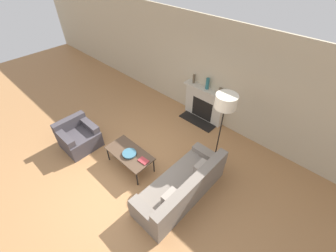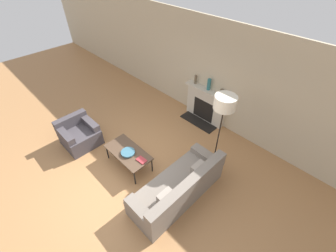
# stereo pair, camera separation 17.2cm
# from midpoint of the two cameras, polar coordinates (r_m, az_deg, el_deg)

# --- Properties ---
(ground_plane) EXTENTS (18.00, 18.00, 0.00)m
(ground_plane) POSITION_cam_midpoint_polar(r_m,az_deg,el_deg) (5.47, -9.08, -13.09)
(ground_plane) COLOR #A87547
(wall_back) EXTENTS (18.00, 0.06, 2.90)m
(wall_back) POSITION_cam_midpoint_polar(r_m,az_deg,el_deg) (6.32, 13.35, 12.09)
(wall_back) COLOR #BCAD8E
(wall_back) RESTS_ON ground_plane
(fireplace) EXTENTS (1.39, 0.59, 1.04)m
(fireplace) POSITION_cam_midpoint_polar(r_m,az_deg,el_deg) (6.78, 10.19, 5.29)
(fireplace) COLOR beige
(fireplace) RESTS_ON ground_plane
(couch) EXTENTS (0.84, 2.15, 0.81)m
(couch) POSITION_cam_midpoint_polar(r_m,az_deg,el_deg) (4.91, 3.80, -15.34)
(couch) COLOR slate
(couch) RESTS_ON ground_plane
(armchair_near) EXTENTS (0.86, 0.87, 0.75)m
(armchair_near) POSITION_cam_midpoint_polar(r_m,az_deg,el_deg) (6.40, -20.90, -2.05)
(armchair_near) COLOR #423D42
(armchair_near) RESTS_ON ground_plane
(coffee_table) EXTENTS (1.18, 0.60, 0.46)m
(coffee_table) POSITION_cam_midpoint_polar(r_m,az_deg,el_deg) (5.42, -9.21, -6.70)
(coffee_table) COLOR #4C3828
(coffee_table) RESTS_ON ground_plane
(bowl) EXTENTS (0.32, 0.32, 0.06)m
(bowl) POSITION_cam_midpoint_polar(r_m,az_deg,el_deg) (5.33, -9.23, -6.65)
(bowl) COLOR #38667A
(bowl) RESTS_ON coffee_table
(book) EXTENTS (0.24, 0.17, 0.02)m
(book) POSITION_cam_midpoint_polar(r_m,az_deg,el_deg) (5.17, -5.79, -8.61)
(book) COLOR #9E2D33
(book) RESTS_ON coffee_table
(floor_lamp) EXTENTS (0.47, 0.47, 1.88)m
(floor_lamp) POSITION_cam_midpoint_polar(r_m,az_deg,el_deg) (4.84, 15.17, 5.00)
(floor_lamp) COLOR black
(floor_lamp) RESTS_ON ground_plane
(mantel_vase_left) EXTENTS (0.07, 0.07, 0.26)m
(mantel_vase_left) POSITION_cam_midpoint_polar(r_m,az_deg,el_deg) (6.67, 7.77, 11.65)
(mantel_vase_left) COLOR brown
(mantel_vase_left) RESTS_ON fireplace
(mantel_vase_center_left) EXTENTS (0.10, 0.10, 0.33)m
(mantel_vase_center_left) POSITION_cam_midpoint_polar(r_m,az_deg,el_deg) (6.42, 11.13, 10.32)
(mantel_vase_center_left) COLOR #28666B
(mantel_vase_center_left) RESTS_ON fireplace
(mantel_vase_center_right) EXTENTS (0.10, 0.10, 0.19)m
(mantel_vase_center_right) POSITION_cam_midpoint_polar(r_m,az_deg,el_deg) (6.26, 14.23, 8.22)
(mantel_vase_center_right) COLOR brown
(mantel_vase_center_right) RESTS_ON fireplace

